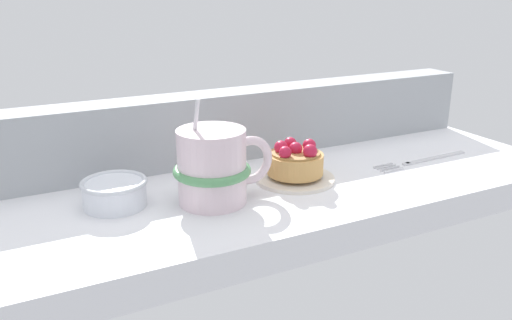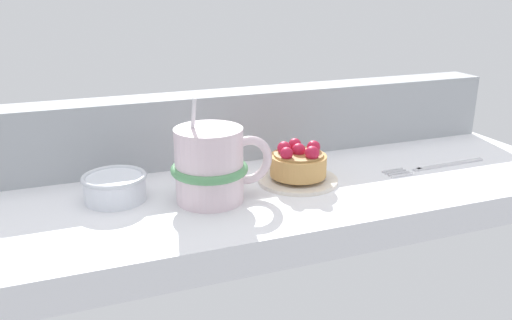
{
  "view_description": "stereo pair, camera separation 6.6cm",
  "coord_description": "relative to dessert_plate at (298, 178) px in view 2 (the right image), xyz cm",
  "views": [
    {
      "loc": [
        -32.51,
        -57.96,
        25.64
      ],
      "look_at": [
        -4.13,
        -1.95,
        4.15
      ],
      "focal_mm": 36.81,
      "sensor_mm": 36.0,
      "label": 1
    },
    {
      "loc": [
        -26.45,
        -60.64,
        25.64
      ],
      "look_at": [
        -4.13,
        -1.95,
        4.15
      ],
      "focal_mm": 36.81,
      "sensor_mm": 36.0,
      "label": 2
    }
  ],
  "objects": [
    {
      "name": "raspberry_tart",
      "position": [
        0.01,
        0.02,
        2.38
      ],
      "size": [
        7.54,
        7.54,
        4.58
      ],
      "color": "tan",
      "rests_on": "dessert_plate"
    },
    {
      "name": "dessert_plate",
      "position": [
        0.0,
        0.0,
        0.0
      ],
      "size": [
        10.74,
        10.74,
        0.98
      ],
      "color": "silver",
      "rests_on": "ground_plane"
    },
    {
      "name": "window_rail_back",
      "position": [
        -2.25,
        13.3,
        4.6
      ],
      "size": [
        82.27,
        5.9,
        10.11
      ],
      "primitive_type": "cube",
      "color": "#9EA3A8",
      "rests_on": "ground_plane"
    },
    {
      "name": "dessert_fork",
      "position": [
        20.89,
        -2.0,
        -0.16
      ],
      "size": [
        17.24,
        2.56,
        0.6
      ],
      "color": "silver",
      "rests_on": "ground_plane"
    },
    {
      "name": "sugar_bowl",
      "position": [
        -23.66,
        2.36,
        1.32
      ],
      "size": [
        7.89,
        7.89,
        3.31
      ],
      "color": "silver",
      "rests_on": "ground_plane"
    },
    {
      "name": "coffee_mug",
      "position": [
        -12.48,
        -1.82,
        4.07
      ],
      "size": [
        12.87,
        9.41,
        13.13
      ],
      "color": "silver",
      "rests_on": "ground_plane"
    },
    {
      "name": "ground_plane",
      "position": [
        -2.25,
        1.03,
        -2.45
      ],
      "size": [
        83.95,
        30.44,
        3.98
      ],
      "primitive_type": "cube",
      "color": "white"
    }
  ]
}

